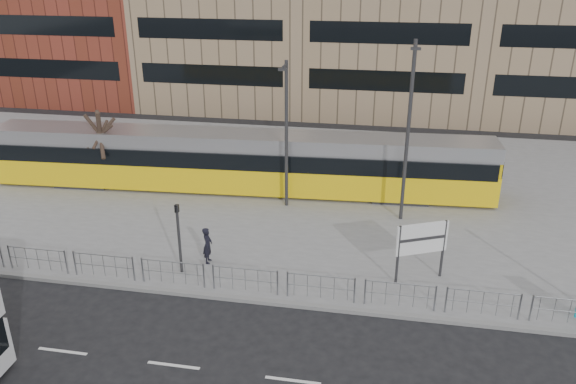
% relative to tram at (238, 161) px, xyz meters
% --- Properties ---
extents(ground, '(120.00, 120.00, 0.00)m').
position_rel_tram_xyz_m(ground, '(3.76, -10.90, -1.82)').
color(ground, black).
rests_on(ground, ground).
extents(plaza, '(64.00, 24.00, 0.15)m').
position_rel_tram_xyz_m(plaza, '(3.76, 1.10, -1.74)').
color(plaza, gray).
rests_on(plaza, ground).
extents(kerb, '(64.00, 0.25, 0.17)m').
position_rel_tram_xyz_m(kerb, '(3.76, -10.85, -1.74)').
color(kerb, gray).
rests_on(kerb, ground).
extents(pedestrian_barrier, '(32.07, 0.07, 1.10)m').
position_rel_tram_xyz_m(pedestrian_barrier, '(5.76, -10.40, -0.84)').
color(pedestrian_barrier, gray).
rests_on(pedestrian_barrier, plaza).
extents(road_markings, '(62.00, 0.12, 0.01)m').
position_rel_tram_xyz_m(road_markings, '(4.76, -14.90, -1.81)').
color(road_markings, white).
rests_on(road_markings, ground).
extents(tram, '(28.33, 4.31, 3.33)m').
position_rel_tram_xyz_m(tram, '(0.00, 0.00, 0.00)').
color(tram, yellow).
rests_on(tram, plaza).
extents(station_sign, '(2.05, 1.02, 2.55)m').
position_rel_tram_xyz_m(station_sign, '(9.85, -8.19, 0.10)').
color(station_sign, '#2D2D30').
rests_on(station_sign, plaza).
extents(pedestrian, '(0.45, 0.63, 1.64)m').
position_rel_tram_xyz_m(pedestrian, '(0.89, -8.39, -0.85)').
color(pedestrian, black).
rests_on(pedestrian, plaza).
extents(traffic_light_west, '(0.19, 0.22, 3.10)m').
position_rel_tram_xyz_m(traffic_light_west, '(0.03, -9.39, 0.31)').
color(traffic_light_west, '#2D2D30').
rests_on(traffic_light_west, plaza).
extents(lamp_post_west, '(0.45, 1.04, 7.69)m').
position_rel_tram_xyz_m(lamp_post_west, '(3.13, -1.84, 2.55)').
color(lamp_post_west, '#2D2D30').
rests_on(lamp_post_west, plaza).
extents(lamp_post_east, '(0.45, 1.04, 8.91)m').
position_rel_tram_xyz_m(lamp_post_east, '(9.15, -2.45, 3.16)').
color(lamp_post_east, '#2D2D30').
rests_on(lamp_post_east, plaza).
extents(bare_tree, '(4.59, 4.59, 6.86)m').
position_rel_tram_xyz_m(bare_tree, '(-7.48, -1.27, 3.10)').
color(bare_tree, '#2E2219').
rests_on(bare_tree, plaza).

